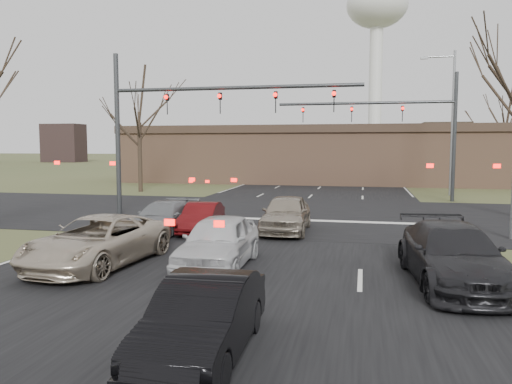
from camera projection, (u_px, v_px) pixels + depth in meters
ground at (194, 308)px, 10.79m from camera, size 360.00×360.00×0.00m
road_main at (338, 171)px, 69.17m from camera, size 14.00×300.00×0.02m
road_cross at (292, 214)px, 25.38m from camera, size 200.00×14.00×0.02m
building at (347, 154)px, 47.10m from camera, size 42.40×10.40×5.30m
water_tower at (377, 15)px, 122.98m from camera, size 15.00×15.00×44.50m
mast_arm_near at (179, 113)px, 24.06m from camera, size 12.12×0.24×8.00m
mast_arm_far at (408, 121)px, 31.40m from camera, size 11.12×0.24×8.00m
streetlight_right_far at (450, 115)px, 34.58m from camera, size 2.34×0.25×10.00m
tree_left_far at (139, 94)px, 37.16m from camera, size 5.70×5.70×9.50m
tree_right_far at (507, 103)px, 41.04m from camera, size 5.40×5.40×9.00m
car_silver_suv at (98, 241)px, 14.50m from camera, size 2.85×5.40×1.45m
car_white_sedan at (218, 242)px, 14.30m from camera, size 1.87×4.48×1.51m
car_black_hatch at (203, 318)px, 8.25m from camera, size 1.49×4.03×1.32m
car_charcoal_sedan at (453, 255)px, 12.53m from camera, size 2.63×5.41×1.52m
car_grey_ahead at (163, 218)px, 19.92m from camera, size 1.94×4.42×1.26m
car_red_ahead at (202, 218)px, 20.16m from camera, size 1.59×3.72×1.19m
car_silver_ahead at (286, 214)px, 20.16m from camera, size 1.90×4.47×1.51m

